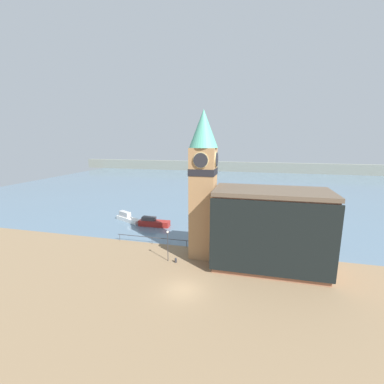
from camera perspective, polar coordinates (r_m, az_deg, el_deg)
name	(u,v)px	position (r m, az deg, el deg)	size (l,w,h in m)	color
ground_plane	(183,290)	(30.41, -1.96, -20.93)	(160.00, 160.00, 0.00)	#846B4C
water	(235,184)	(97.84, 9.46, 1.76)	(160.00, 120.00, 0.00)	slate
far_shoreline	(241,167)	(137.09, 10.82, 5.53)	(180.00, 3.00, 5.00)	gray
pier_railing	(152,238)	(42.03, -8.89, -10.06)	(12.03, 0.08, 1.09)	#333338
clock_tower	(203,182)	(34.89, 2.50, 2.33)	(3.83, 3.83, 20.22)	#9E754C
pier_building	(270,229)	(34.35, 16.90, -7.95)	(14.27, 7.22, 10.28)	#935B42
boat_near	(153,222)	(50.30, -8.56, -6.71)	(5.97, 1.81, 1.79)	maroon
boat_far	(127,218)	(54.36, -14.14, -5.58)	(6.36, 4.14, 1.83)	silver
mooring_bollard_near	(176,260)	(35.96, -3.63, -14.84)	(0.31, 0.31, 0.68)	#2D2D33
lamp_post	(168,240)	(35.43, -5.43, -10.63)	(0.32, 0.32, 4.33)	#2D2D33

